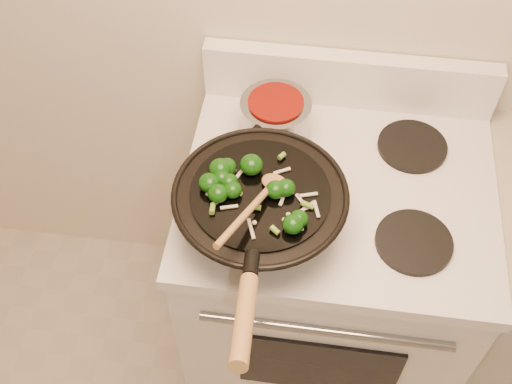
# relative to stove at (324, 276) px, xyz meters

# --- Properties ---
(stove) EXTENTS (0.78, 0.67, 1.08)m
(stove) POSITION_rel_stove_xyz_m (0.00, 0.00, 0.00)
(stove) COLOR white
(stove) RESTS_ON ground
(wok) EXTENTS (0.40, 0.66, 0.26)m
(wok) POSITION_rel_stove_xyz_m (-0.18, -0.16, 0.53)
(wok) COLOR black
(wok) RESTS_ON stove
(stirfry) EXTENTS (0.27, 0.25, 0.05)m
(stirfry) POSITION_rel_stove_xyz_m (-0.21, -0.15, 0.60)
(stirfry) COLOR #0D3B09
(stirfry) RESTS_ON wok
(wooden_spoon) EXTENTS (0.13, 0.26, 0.08)m
(wooden_spoon) POSITION_rel_stove_xyz_m (-0.18, -0.19, 0.61)
(wooden_spoon) COLOR #A0733F
(wooden_spoon) RESTS_ON wok
(saucepan) EXTENTS (0.18, 0.28, 0.11)m
(saucepan) POSITION_rel_stove_xyz_m (-0.18, 0.15, 0.52)
(saucepan) COLOR gray
(saucepan) RESTS_ON stove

